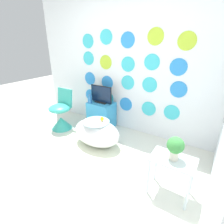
{
  "coord_description": "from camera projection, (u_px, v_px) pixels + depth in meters",
  "views": [
    {
      "loc": [
        1.51,
        -1.23,
        1.71
      ],
      "look_at": [
        0.21,
        0.8,
        0.7
      ],
      "focal_mm": 28.0,
      "sensor_mm": 36.0,
      "label": 1
    }
  ],
  "objects": [
    {
      "name": "bathtub",
      "position": [
        97.0,
        132.0,
        3.0
      ],
      "size": [
        0.85,
        0.55,
        0.45
      ],
      "color": "white",
      "rests_on": "ground_plane"
    },
    {
      "name": "side_table",
      "position": [
        172.0,
        166.0,
        1.96
      ],
      "size": [
        0.48,
        0.31,
        0.5
      ],
      "color": "silver",
      "rests_on": "ground_plane"
    },
    {
      "name": "ground_plane",
      "position": [
        67.0,
        176.0,
        2.36
      ],
      "size": [
        12.0,
        12.0,
        0.0
      ],
      "primitive_type": "plane",
      "color": "silver"
    },
    {
      "name": "vase",
      "position": [
        90.0,
        99.0,
        3.5
      ],
      "size": [
        0.09,
        0.09,
        0.17
      ],
      "color": "#2D72B7",
      "rests_on": "tv_cabinet"
    },
    {
      "name": "wall_back_dotted",
      "position": [
        129.0,
        64.0,
        3.18
      ],
      "size": [
        4.28,
        0.05,
        2.6
      ],
      "color": "white",
      "rests_on": "ground_plane"
    },
    {
      "name": "potted_plant_left",
      "position": [
        175.0,
        147.0,
        1.86
      ],
      "size": [
        0.18,
        0.18,
        0.27
      ],
      "color": "beige",
      "rests_on": "side_table"
    },
    {
      "name": "tv_cabinet",
      "position": [
        101.0,
        115.0,
        3.62
      ],
      "size": [
        0.51,
        0.38,
        0.53
      ],
      "color": "#389ED6",
      "rests_on": "ground_plane"
    },
    {
      "name": "rug",
      "position": [
        88.0,
        147.0,
        2.98
      ],
      "size": [
        1.34,
        0.75,
        0.01
      ],
      "color": "silver",
      "rests_on": "ground_plane"
    },
    {
      "name": "rubber_duck",
      "position": [
        102.0,
        119.0,
        2.9
      ],
      "size": [
        0.06,
        0.07,
        0.08
      ],
      "color": "yellow",
      "rests_on": "bathtub"
    },
    {
      "name": "chair",
      "position": [
        61.0,
        116.0,
        3.54
      ],
      "size": [
        0.44,
        0.44,
        0.81
      ],
      "color": "#38B2A3",
      "rests_on": "ground_plane"
    },
    {
      "name": "tv",
      "position": [
        101.0,
        95.0,
        3.46
      ],
      "size": [
        0.48,
        0.12,
        0.35
      ],
      "color": "black",
      "rests_on": "tv_cabinet"
    }
  ]
}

